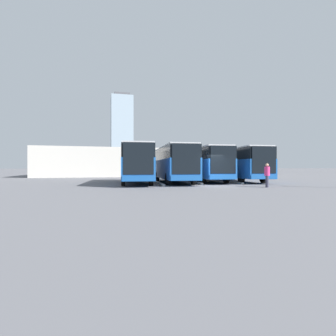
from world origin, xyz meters
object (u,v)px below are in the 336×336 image
bus_1 (204,163)px  pedestrian (267,174)px  bus_3 (136,163)px  bus_2 (173,163)px  bus_0 (237,163)px

bus_1 → pedestrian: bearing=105.5°
bus_1 → bus_3: 7.30m
bus_2 → pedestrian: bearing=130.3°
bus_1 → bus_2: (3.61, 1.14, 0.00)m
bus_2 → bus_1: bearing=-156.8°
bus_2 → bus_3: bearing=5.5°
pedestrian → bus_3: bearing=-101.4°
bus_0 → bus_1: bearing=-0.6°
bus_2 → pedestrian: size_ratio=6.36×
bus_2 → bus_3: same height
bus_1 → pedestrian: 8.64m
bus_2 → bus_3: size_ratio=1.00×
bus_3 → pedestrian: 11.39m
bus_1 → bus_2: 3.78m
bus_1 → bus_2: same height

